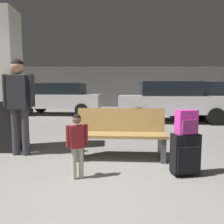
{
  "coord_description": "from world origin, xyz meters",
  "views": [
    {
      "loc": [
        0.18,
        -2.32,
        1.23
      ],
      "look_at": [
        0.2,
        1.3,
        0.85
      ],
      "focal_mm": 34.52,
      "sensor_mm": 36.0,
      "label": 1
    }
  ],
  "objects_px": {
    "structural_pillar": "(3,82)",
    "parked_car_near": "(170,100)",
    "suitcase": "(184,153)",
    "adult": "(18,97)",
    "parked_car_far": "(59,98)",
    "parked_car_side": "(217,100)",
    "backpack_bright": "(185,122)",
    "child": "(76,139)",
    "bench": "(119,134)"
  },
  "relations": [
    {
      "from": "parked_car_side",
      "to": "parked_car_near",
      "type": "bearing_deg",
      "value": -165.43
    },
    {
      "from": "structural_pillar",
      "to": "parked_car_side",
      "type": "bearing_deg",
      "value": 34.27
    },
    {
      "from": "backpack_bright",
      "to": "parked_car_far",
      "type": "bearing_deg",
      "value": 115.52
    },
    {
      "from": "parked_car_side",
      "to": "structural_pillar",
      "type": "bearing_deg",
      "value": -145.73
    },
    {
      "from": "adult",
      "to": "parked_car_far",
      "type": "distance_m",
      "value": 6.61
    },
    {
      "from": "structural_pillar",
      "to": "parked_car_near",
      "type": "relative_size",
      "value": 0.66
    },
    {
      "from": "suitcase",
      "to": "parked_car_near",
      "type": "xyz_separation_m",
      "value": [
        1.23,
        5.23,
        0.48
      ]
    },
    {
      "from": "backpack_bright",
      "to": "parked_car_far",
      "type": "height_order",
      "value": "parked_car_far"
    },
    {
      "from": "structural_pillar",
      "to": "parked_car_far",
      "type": "xyz_separation_m",
      "value": [
        -0.39,
        6.17,
        -0.57
      ]
    },
    {
      "from": "suitcase",
      "to": "parked_car_far",
      "type": "relative_size",
      "value": 0.14
    },
    {
      "from": "parked_car_side",
      "to": "parked_car_far",
      "type": "xyz_separation_m",
      "value": [
        -6.85,
        1.77,
        0.0
      ]
    },
    {
      "from": "child",
      "to": "suitcase",
      "type": "bearing_deg",
      "value": 4.1
    },
    {
      "from": "parked_car_near",
      "to": "suitcase",
      "type": "bearing_deg",
      "value": -103.25
    },
    {
      "from": "suitcase",
      "to": "parked_car_far",
      "type": "distance_m",
      "value": 8.35
    },
    {
      "from": "parked_car_far",
      "to": "child",
      "type": "bearing_deg",
      "value": -74.86
    },
    {
      "from": "structural_pillar",
      "to": "bench",
      "type": "height_order",
      "value": "structural_pillar"
    },
    {
      "from": "bench",
      "to": "parked_car_near",
      "type": "relative_size",
      "value": 0.39
    },
    {
      "from": "parked_car_side",
      "to": "bench",
      "type": "bearing_deg",
      "value": -129.86
    },
    {
      "from": "suitcase",
      "to": "backpack_bright",
      "type": "height_order",
      "value": "backpack_bright"
    },
    {
      "from": "parked_car_far",
      "to": "structural_pillar",
      "type": "bearing_deg",
      "value": -86.42
    },
    {
      "from": "bench",
      "to": "parked_car_far",
      "type": "distance_m",
      "value": 7.27
    },
    {
      "from": "parked_car_side",
      "to": "backpack_bright",
      "type": "bearing_deg",
      "value": -119.52
    },
    {
      "from": "structural_pillar",
      "to": "child",
      "type": "relative_size",
      "value": 3.08
    },
    {
      "from": "structural_pillar",
      "to": "bench",
      "type": "distance_m",
      "value": 2.56
    },
    {
      "from": "adult",
      "to": "backpack_bright",
      "type": "bearing_deg",
      "value": -19.43
    },
    {
      "from": "bench",
      "to": "parked_car_far",
      "type": "xyz_separation_m",
      "value": [
        -2.7,
        6.74,
        0.36
      ]
    },
    {
      "from": "backpack_bright",
      "to": "structural_pillar",
      "type": "bearing_deg",
      "value": 157.15
    },
    {
      "from": "parked_car_side",
      "to": "parked_car_far",
      "type": "height_order",
      "value": "same"
    },
    {
      "from": "parked_car_near",
      "to": "parked_car_far",
      "type": "distance_m",
      "value": 5.34
    },
    {
      "from": "structural_pillar",
      "to": "parked_car_side",
      "type": "height_order",
      "value": "structural_pillar"
    },
    {
      "from": "child",
      "to": "parked_car_near",
      "type": "height_order",
      "value": "parked_car_near"
    },
    {
      "from": "adult",
      "to": "parked_car_side",
      "type": "distance_m",
      "value": 7.69
    },
    {
      "from": "adult",
      "to": "parked_car_near",
      "type": "bearing_deg",
      "value": 46.81
    },
    {
      "from": "child",
      "to": "parked_car_side",
      "type": "xyz_separation_m",
      "value": [
        4.78,
        5.86,
        0.25
      ]
    },
    {
      "from": "suitcase",
      "to": "child",
      "type": "xyz_separation_m",
      "value": [
        -1.53,
        -0.11,
        0.24
      ]
    },
    {
      "from": "structural_pillar",
      "to": "child",
      "type": "distance_m",
      "value": 2.37
    },
    {
      "from": "child",
      "to": "parked_car_side",
      "type": "bearing_deg",
      "value": 50.79
    },
    {
      "from": "adult",
      "to": "parked_car_near",
      "type": "relative_size",
      "value": 0.42
    },
    {
      "from": "child",
      "to": "adult",
      "type": "relative_size",
      "value": 0.51
    },
    {
      "from": "backpack_bright",
      "to": "bench",
      "type": "bearing_deg",
      "value": 138.96
    },
    {
      "from": "parked_car_near",
      "to": "parked_car_far",
      "type": "bearing_deg",
      "value": 154.54
    },
    {
      "from": "structural_pillar",
      "to": "parked_car_near",
      "type": "distance_m",
      "value": 5.92
    },
    {
      "from": "backpack_bright",
      "to": "parked_car_near",
      "type": "distance_m",
      "value": 5.37
    },
    {
      "from": "bench",
      "to": "parked_car_side",
      "type": "xyz_separation_m",
      "value": [
        4.15,
        4.97,
        0.36
      ]
    },
    {
      "from": "structural_pillar",
      "to": "parked_car_far",
      "type": "distance_m",
      "value": 6.21
    },
    {
      "from": "parked_car_near",
      "to": "backpack_bright",
      "type": "bearing_deg",
      "value": -103.25
    },
    {
      "from": "parked_car_near",
      "to": "parked_car_side",
      "type": "bearing_deg",
      "value": 14.57
    },
    {
      "from": "backpack_bright",
      "to": "adult",
      "type": "xyz_separation_m",
      "value": [
        -2.76,
        0.97,
        0.33
      ]
    },
    {
      "from": "structural_pillar",
      "to": "adult",
      "type": "bearing_deg",
      "value": -40.34
    },
    {
      "from": "parked_car_side",
      "to": "child",
      "type": "bearing_deg",
      "value": -129.21
    }
  ]
}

